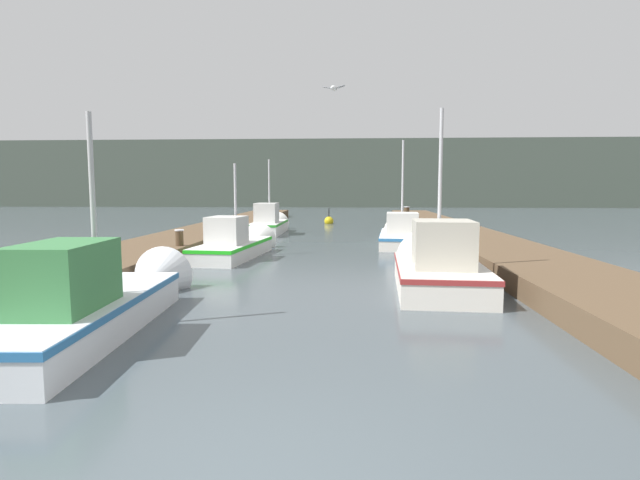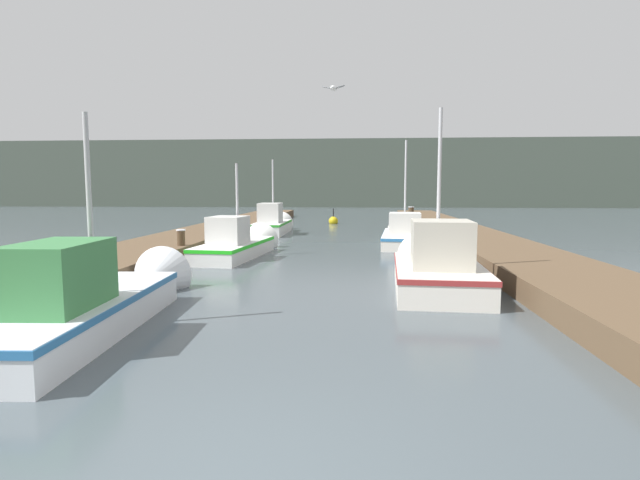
# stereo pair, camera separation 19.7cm
# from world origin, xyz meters

# --- Properties ---
(dock_left) EXTENTS (2.61, 40.00, 0.47)m
(dock_left) POSITION_xyz_m (-5.38, 16.00, 0.23)
(dock_left) COLOR brown
(dock_left) RESTS_ON ground_plane
(dock_right) EXTENTS (2.61, 40.00, 0.47)m
(dock_right) POSITION_xyz_m (5.38, 16.00, 0.23)
(dock_right) COLOR brown
(dock_right) RESTS_ON ground_plane
(distant_shore_ridge) EXTENTS (120.00, 16.00, 7.74)m
(distant_shore_ridge) POSITION_xyz_m (0.00, 61.60, 3.87)
(distant_shore_ridge) COLOR #424C42
(distant_shore_ridge) RESTS_ON ground_plane
(fishing_boat_0) EXTENTS (1.66, 6.04, 3.69)m
(fishing_boat_0) POSITION_xyz_m (-3.16, 4.50, 0.43)
(fishing_boat_0) COLOR silver
(fishing_boat_0) RESTS_ON ground_plane
(fishing_boat_1) EXTENTS (2.03, 4.59, 4.43)m
(fishing_boat_1) POSITION_xyz_m (2.72, 7.94, 0.45)
(fishing_boat_1) COLOR silver
(fishing_boat_1) RESTS_ON ground_plane
(fishing_boat_2) EXTENTS (1.86, 5.14, 3.36)m
(fishing_boat_2) POSITION_xyz_m (-2.85, 12.62, 0.39)
(fishing_boat_2) COLOR silver
(fishing_boat_2) RESTS_ON ground_plane
(fishing_boat_3) EXTENTS (2.08, 5.70, 4.55)m
(fishing_boat_3) POSITION_xyz_m (2.85, 16.84, 0.36)
(fishing_boat_3) COLOR silver
(fishing_boat_3) RESTS_ON ground_plane
(fishing_boat_4) EXTENTS (1.37, 5.02, 3.90)m
(fishing_boat_4) POSITION_xyz_m (-3.12, 20.86, 0.46)
(fishing_boat_4) COLOR silver
(fishing_boat_4) RESTS_ON ground_plane
(mooring_piling_0) EXTENTS (0.27, 0.27, 0.96)m
(mooring_piling_0) POSITION_xyz_m (-4.30, 11.30, 0.48)
(mooring_piling_0) COLOR #473523
(mooring_piling_0) RESTS_ON ground_plane
(mooring_piling_1) EXTENTS (0.35, 0.35, 1.13)m
(mooring_piling_1) POSITION_xyz_m (4.04, 25.76, 0.57)
(mooring_piling_1) COLOR #473523
(mooring_piling_1) RESTS_ON ground_plane
(mooring_piling_2) EXTENTS (0.30, 0.30, 0.95)m
(mooring_piling_2) POSITION_xyz_m (-4.16, 15.07, 0.48)
(mooring_piling_2) COLOR #473523
(mooring_piling_2) RESTS_ON ground_plane
(mooring_piling_3) EXTENTS (0.35, 0.35, 0.95)m
(mooring_piling_3) POSITION_xyz_m (-3.94, 4.75, 0.48)
(mooring_piling_3) COLOR #473523
(mooring_piling_3) RESTS_ON ground_plane
(channel_buoy) EXTENTS (0.57, 0.57, 1.07)m
(channel_buoy) POSITION_xyz_m (-0.51, 27.45, 0.16)
(channel_buoy) COLOR gold
(channel_buoy) RESTS_ON ground_plane
(seagull_lead) EXTENTS (0.56, 0.31, 0.12)m
(seagull_lead) POSITION_xyz_m (0.36, 9.15, 4.59)
(seagull_lead) COLOR white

